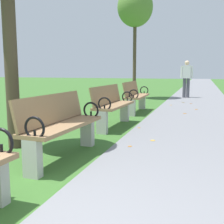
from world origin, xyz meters
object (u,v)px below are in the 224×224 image
at_px(pedestrian_walking, 187,77).
at_px(tree_2, 135,8).
at_px(park_bench_3, 112,105).
at_px(park_bench_4, 135,96).
at_px(park_bench_2, 61,124).

bearing_deg(pedestrian_walking, tree_2, -158.88).
xyz_separation_m(park_bench_3, pedestrian_walking, (1.18, 7.14, 0.44)).
height_order(tree_2, pedestrian_walking, tree_2).
bearing_deg(pedestrian_walking, park_bench_4, -103.61).
bearing_deg(park_bench_2, pedestrian_walking, 82.93).
relative_size(park_bench_2, tree_2, 0.35).
distance_m(park_bench_2, park_bench_4, 4.64).
bearing_deg(park_bench_4, tree_2, 103.63).
distance_m(park_bench_3, pedestrian_walking, 7.25).
relative_size(park_bench_3, tree_2, 0.35).
height_order(park_bench_3, tree_2, tree_2).
bearing_deg(pedestrian_walking, park_bench_3, -99.39).
height_order(park_bench_3, park_bench_4, same).
height_order(park_bench_3, pedestrian_walking, pedestrian_walking).
relative_size(park_bench_3, pedestrian_walking, 1.00).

